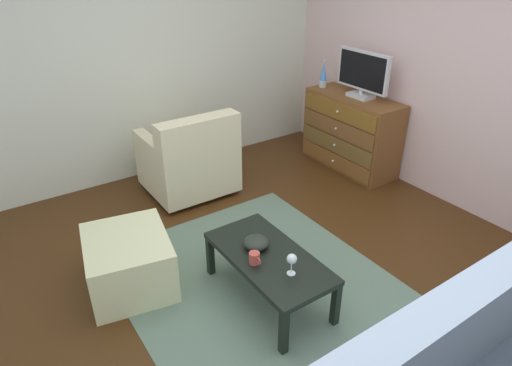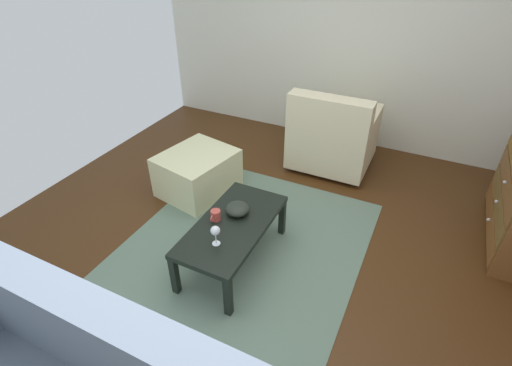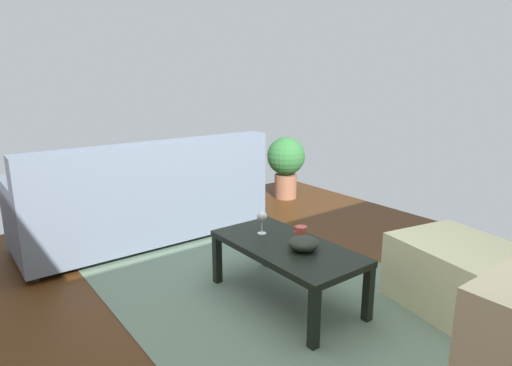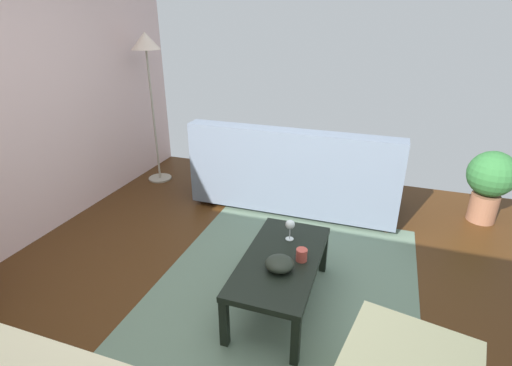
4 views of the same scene
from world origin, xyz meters
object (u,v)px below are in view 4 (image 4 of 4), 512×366
Objects in this scene: coffee_table at (281,264)px; potted_plant at (490,180)px; wine_glass at (290,225)px; couch_large at (295,175)px; bowl_decorative at (280,264)px; standing_lamp at (147,56)px; mug at (302,255)px.

coffee_table is 2.40m from potted_plant.
wine_glass is 0.08× the size of couch_large.
wine_glass is at bearing 134.73° from potted_plant.
coffee_table is at bearing 139.02° from potted_plant.
potted_plant is (1.81, -1.57, 0.10)m from coffee_table.
wine_glass is 1.34m from couch_large.
bowl_decorative is 0.09× the size of couch_large.
couch_large is 1.21× the size of standing_lamp.
bowl_decorative is 0.11× the size of standing_lamp.
potted_plant reaches higher than coffee_table.
potted_plant is at bearing -81.89° from couch_large.
bowl_decorative is at bearing -175.62° from wine_glass.
couch_large is 1.87m from potted_plant.
wine_glass is at bearing 4.38° from bowl_decorative.
coffee_table is 1.57m from couch_large.
wine_glass is 0.28m from mug.
wine_glass is 1.38× the size of mug.
couch_large is at bearing -94.50° from standing_lamp.
standing_lamp reaches higher than wine_glass.
bowl_decorative is 0.26× the size of potted_plant.
coffee_table is 2.88m from standing_lamp.
coffee_table is 8.84× the size of mug.
bowl_decorative reaches higher than coffee_table.
standing_lamp reaches higher than mug.
mug is 0.07× the size of standing_lamp.
couch_large reaches higher than bowl_decorative.
bowl_decorative is (-0.37, -0.03, -0.07)m from wine_glass.
standing_lamp is at bearing 91.99° from potted_plant.
mug is (-0.23, -0.14, -0.07)m from wine_glass.
mug is 2.93m from standing_lamp.
standing_lamp is (1.81, 2.05, 1.05)m from bowl_decorative.
wine_glass reaches higher than bowl_decorative.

